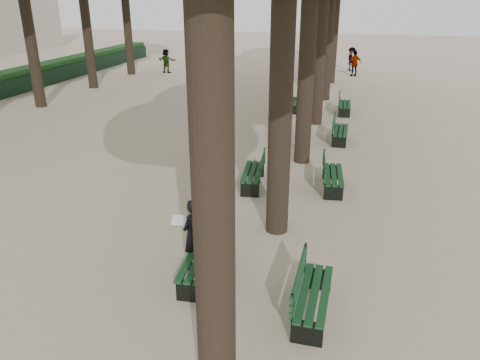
# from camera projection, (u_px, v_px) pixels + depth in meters

# --- Properties ---
(ground) EXTENTS (120.00, 120.00, 0.00)m
(ground) POSITION_uv_depth(u_px,v_px,m) (171.00, 294.00, 8.79)
(ground) COLOR #C2AB93
(ground) RESTS_ON ground
(bench_left_0) EXTENTS (0.70, 1.84, 0.92)m
(bench_left_0) POSITION_uv_depth(u_px,v_px,m) (200.00, 266.00, 9.20)
(bench_left_0) COLOR black
(bench_left_0) RESTS_ON ground
(bench_left_1) EXTENTS (0.76, 1.85, 0.92)m
(bench_left_1) POSITION_uv_depth(u_px,v_px,m) (253.00, 177.00, 13.56)
(bench_left_1) COLOR black
(bench_left_1) RESTS_ON ground
(bench_left_2) EXTENTS (0.65, 1.82, 0.92)m
(bench_left_2) POSITION_uv_depth(u_px,v_px,m) (281.00, 129.00, 18.30)
(bench_left_2) COLOR black
(bench_left_2) RESTS_ON ground
(bench_left_3) EXTENTS (0.66, 1.83, 0.92)m
(bench_left_3) POSITION_uv_depth(u_px,v_px,m) (296.00, 105.00, 22.26)
(bench_left_3) COLOR black
(bench_left_3) RESTS_ON ground
(bench_right_0) EXTENTS (0.60, 1.81, 0.92)m
(bench_right_0) POSITION_uv_depth(u_px,v_px,m) (313.00, 302.00, 8.14)
(bench_right_0) COLOR black
(bench_right_0) RESTS_ON ground
(bench_right_1) EXTENTS (0.74, 1.85, 0.92)m
(bench_right_1) POSITION_uv_depth(u_px,v_px,m) (333.00, 180.00, 13.37)
(bench_right_1) COLOR black
(bench_right_1) RESTS_ON ground
(bench_right_2) EXTENTS (0.57, 1.80, 0.92)m
(bench_right_2) POSITION_uv_depth(u_px,v_px,m) (340.00, 135.00, 17.63)
(bench_right_2) COLOR black
(bench_right_2) RESTS_ON ground
(bench_right_3) EXTENTS (0.63, 1.82, 0.92)m
(bench_right_3) POSITION_uv_depth(u_px,v_px,m) (344.00, 108.00, 21.68)
(bench_right_3) COLOR black
(bench_right_3) RESTS_ON ground
(man_with_map) EXTENTS (0.66, 0.67, 1.52)m
(man_with_map) POSITION_uv_depth(u_px,v_px,m) (192.00, 235.00, 9.37)
(man_with_map) COLOR black
(man_with_map) RESTS_ON ground
(pedestrian_b) EXTENTS (0.49, 1.10, 1.64)m
(pedestrian_b) POSITION_uv_depth(u_px,v_px,m) (351.00, 59.00, 33.21)
(pedestrian_b) COLOR #262628
(pedestrian_b) RESTS_ON ground
(pedestrian_a) EXTENTS (0.39, 0.77, 1.53)m
(pedestrian_a) POSITION_uv_depth(u_px,v_px,m) (290.00, 63.00, 31.59)
(pedestrian_a) COLOR #262628
(pedestrian_a) RESTS_ON ground
(pedestrian_e) EXTENTS (1.53, 0.67, 1.62)m
(pedestrian_e) POSITION_uv_depth(u_px,v_px,m) (166.00, 61.00, 32.40)
(pedestrian_e) COLOR #262628
(pedestrian_e) RESTS_ON ground
(pedestrian_c) EXTENTS (1.02, 0.71, 1.66)m
(pedestrian_c) POSITION_uv_depth(u_px,v_px,m) (355.00, 64.00, 31.07)
(pedestrian_c) COLOR #262628
(pedestrian_c) RESTS_ON ground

